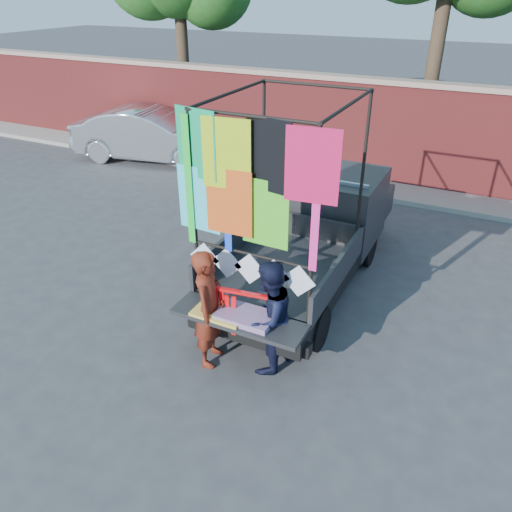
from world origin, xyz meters
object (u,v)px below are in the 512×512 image
at_px(woman, 210,309).
at_px(man, 268,318).
at_px(sedan, 152,135).
at_px(pickup_truck, 317,227).

distance_m(woman, man, 0.79).
relative_size(sedan, man, 2.80).
height_order(pickup_truck, woman, pickup_truck).
relative_size(pickup_truck, man, 3.29).
xyz_separation_m(pickup_truck, woman, (-0.42, -3.01, 0.01)).
bearing_deg(woman, sedan, 28.59).
bearing_deg(pickup_truck, sedan, 148.81).
bearing_deg(man, sedan, -123.91).
distance_m(sedan, man, 9.63).
height_order(pickup_truck, sedan, pickup_truck).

